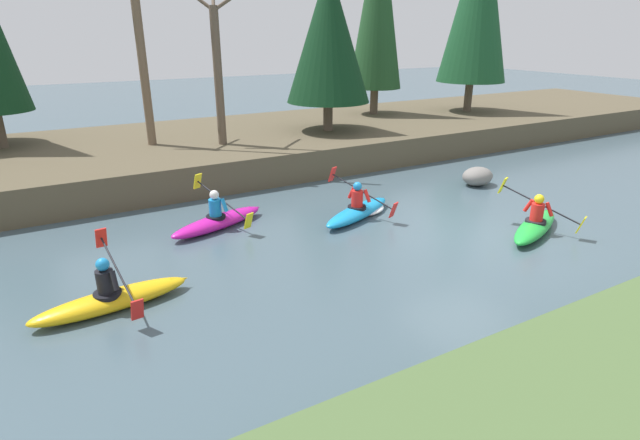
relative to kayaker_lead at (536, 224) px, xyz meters
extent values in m
plane|color=#425660|center=(-1.52, 0.70, -0.22)|extent=(90.00, 90.00, 0.00)
cube|color=brown|center=(-1.52, 10.65, 0.28)|extent=(44.00, 8.25, 1.00)
cylinder|color=brown|center=(-0.33, 9.43, 1.32)|extent=(0.36, 0.36, 1.09)
cone|color=#0F3319|center=(-0.33, 9.43, 4.27)|extent=(3.12, 3.12, 4.80)
cylinder|color=brown|center=(3.59, 11.91, 1.36)|extent=(0.36, 0.36, 1.17)
cylinder|color=brown|center=(7.96, 10.36, 1.47)|extent=(0.36, 0.36, 1.38)
cylinder|color=brown|center=(-6.82, 10.17, 3.12)|extent=(0.28, 0.28, 4.69)
cylinder|color=brown|center=(-4.71, 9.07, 2.96)|extent=(0.28, 0.28, 4.36)
ellipsoid|color=green|center=(-0.02, -0.01, -0.05)|extent=(2.72, 1.63, 0.34)
cone|color=green|center=(1.12, 0.48, -0.03)|extent=(0.40, 0.32, 0.20)
cylinder|color=black|center=(-0.07, -0.03, 0.09)|extent=(0.63, 0.63, 0.08)
cylinder|color=red|center=(-0.07, -0.03, 0.34)|extent=(0.39, 0.39, 0.42)
sphere|color=yellow|center=(-0.07, -0.03, 0.67)|extent=(0.30, 0.30, 0.23)
cylinder|color=red|center=(-0.07, 0.23, 0.43)|extent=(0.17, 0.24, 0.35)
cylinder|color=red|center=(0.12, -0.21, 0.43)|extent=(0.17, 0.24, 0.35)
cylinder|color=black|center=(0.14, 0.06, 0.47)|extent=(0.79, 1.77, 0.65)
cube|color=yellow|center=(-0.24, 0.93, 0.78)|extent=(0.25, 0.22, 0.41)
cube|color=yellow|center=(0.52, -0.81, 0.16)|extent=(0.25, 0.22, 0.41)
ellipsoid|color=#1993D6|center=(-3.20, 2.98, -0.05)|extent=(2.71, 1.63, 0.34)
cone|color=#1993D6|center=(-2.07, 3.48, -0.03)|extent=(0.40, 0.32, 0.20)
cylinder|color=black|center=(-3.25, 2.96, 0.09)|extent=(0.63, 0.63, 0.08)
cylinder|color=red|center=(-3.25, 2.96, 0.34)|extent=(0.40, 0.40, 0.42)
sphere|color=#1E89D1|center=(-3.25, 2.96, 0.67)|extent=(0.30, 0.30, 0.23)
cylinder|color=red|center=(-3.25, 3.22, 0.43)|extent=(0.17, 0.24, 0.35)
cylinder|color=red|center=(-3.06, 2.78, 0.43)|extent=(0.17, 0.24, 0.35)
cylinder|color=black|center=(-3.04, 3.06, 0.47)|extent=(0.80, 1.77, 0.65)
cube|color=red|center=(-3.42, 3.93, 0.78)|extent=(0.25, 0.23, 0.41)
cube|color=red|center=(-2.66, 2.19, 0.16)|extent=(0.25, 0.23, 0.41)
ellipsoid|color=white|center=(-2.70, 3.21, -0.13)|extent=(1.29, 1.08, 0.18)
ellipsoid|color=#C61999|center=(-6.63, 4.11, -0.05)|extent=(2.74, 1.49, 0.34)
cone|color=#C61999|center=(-5.46, 4.54, -0.03)|extent=(0.40, 0.31, 0.20)
cylinder|color=black|center=(-6.68, 4.10, 0.09)|extent=(0.62, 0.62, 0.08)
cylinder|color=#1984CC|center=(-6.68, 4.10, 0.34)|extent=(0.38, 0.38, 0.42)
sphere|color=white|center=(-6.68, 4.10, 0.67)|extent=(0.29, 0.29, 0.23)
cylinder|color=#1984CC|center=(-6.67, 4.36, 0.43)|extent=(0.16, 0.24, 0.35)
cylinder|color=#1984CC|center=(-6.50, 3.90, 0.43)|extent=(0.16, 0.24, 0.35)
cylinder|color=black|center=(-6.46, 4.17, 0.47)|extent=(0.69, 1.81, 0.65)
cube|color=yellow|center=(-6.79, 5.07, 0.78)|extent=(0.24, 0.22, 0.41)
cube|color=yellow|center=(-6.14, 3.28, 0.16)|extent=(0.24, 0.22, 0.41)
ellipsoid|color=yellow|center=(-9.53, 1.31, -0.05)|extent=(2.75, 0.91, 0.34)
cone|color=yellow|center=(-8.30, 1.46, -0.03)|extent=(0.37, 0.24, 0.20)
cylinder|color=black|center=(-9.58, 1.31, 0.09)|extent=(0.53, 0.53, 0.08)
cylinder|color=black|center=(-9.58, 1.31, 0.34)|extent=(0.33, 0.33, 0.42)
sphere|color=#1E89D1|center=(-9.58, 1.31, 0.67)|extent=(0.25, 0.25, 0.23)
cylinder|color=black|center=(-9.51, 1.56, 0.43)|extent=(0.12, 0.23, 0.35)
cylinder|color=black|center=(-9.45, 1.08, 0.43)|extent=(0.12, 0.23, 0.35)
cylinder|color=black|center=(-9.35, 1.34, 0.47)|extent=(0.26, 1.90, 0.65)
cube|color=red|center=(-9.46, 2.28, 0.78)|extent=(0.22, 0.18, 0.41)
cube|color=red|center=(-9.24, 0.39, 0.16)|extent=(0.22, 0.18, 0.41)
ellipsoid|color=gray|center=(1.77, 3.60, 0.07)|extent=(1.04, 0.82, 0.59)
camera|label=1|loc=(-10.14, -7.22, 4.42)|focal=28.00mm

